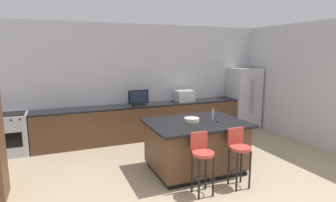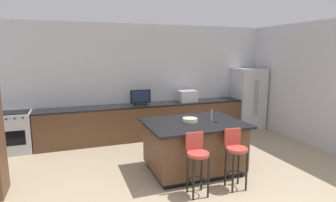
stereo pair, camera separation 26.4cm
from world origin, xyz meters
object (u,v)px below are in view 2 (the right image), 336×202
Objects in this scene: range_oven at (15,132)px; kitchen_island at (194,146)px; refrigerator at (248,99)px; bar_stool_right at (235,154)px; fruit_bowl at (190,120)px; tv_remote at (216,121)px; microwave at (187,96)px; cell_phone at (192,119)px; tv_monitor at (141,98)px; bar_stool_left at (197,159)px.

kitchen_island is at bearing -33.85° from range_oven.
bar_stool_right is at bearing -128.67° from refrigerator.
refrigerator is at bearing 38.18° from kitchen_island.
tv_remote is (0.46, -0.15, -0.02)m from fruit_bowl.
microwave is at bearing 0.02° from range_oven.
cell_phone is at bearing -31.39° from range_oven.
cell_phone is at bearing 51.13° from fruit_bowl.
cell_phone is (0.49, -2.00, -0.13)m from tv_monitor.
kitchen_island is 0.50m from fruit_bowl.
bar_stool_right is at bearing -64.38° from tv_remote.
tv_remote is (-2.38, -2.28, 0.07)m from refrigerator.
refrigerator is at bearing 73.73° from tv_remote.
microwave is (0.86, 2.23, 0.57)m from kitchen_island.
tv_monitor is at bearing 100.55° from fruit_bowl.
fruit_bowl is (-2.84, -2.13, 0.10)m from refrigerator.
cell_phone is (-2.74, -2.01, 0.07)m from refrigerator.
fruit_bowl reaches higher than tv_remote.
bar_stool_left is 3.52× the size of fruit_bowl.
bar_stool_right is 5.74× the size of tv_remote.
microwave reaches higher than range_oven.
kitchen_island is at bearing -163.05° from tv_remote.
bar_stool_left is 1.01m from fruit_bowl.
kitchen_island is at bearing -141.82° from refrigerator.
fruit_bowl is at bearing 117.23° from bar_stool_right.
refrigerator is 3.41× the size of tv_monitor.
microwave is at bearing 69.03° from kitchen_island.
microwave is 3.16m from bar_stool_right.
tv_remote is (3.73, -2.32, 0.49)m from range_oven.
refrigerator is 1.80× the size of bar_stool_right.
range_oven is 2.94m from tv_monitor.
bar_stool_right reaches higher than tv_remote.
cell_phone is at bearing -111.60° from microwave.
fruit_bowl is 0.16m from cell_phone.
refrigerator reaches higher than bar_stool_left.
kitchen_island is 2.31m from tv_monitor.
refrigerator reaches higher than cell_phone.
tv_monitor is 0.53× the size of bar_stool_right.
bar_stool_left is at bearing -111.77° from kitchen_island.
bar_stool_left is (2.99, -3.07, 0.13)m from range_oven.
microwave is at bearing 37.78° from cell_phone.
tv_monitor is at bearing 94.31° from bar_stool_left.
bar_stool_right is (0.68, -0.01, -0.00)m from bar_stool_left.
microwave is 3.20× the size of cell_phone.
fruit_bowl reaches higher than kitchen_island.
refrigerator is at bearing -1.31° from microwave.
kitchen_island reaches higher than range_oven.
bar_stool_left reaches higher than bar_stool_right.
fruit_bowl is 1.85× the size of cell_phone.
tv_monitor is 0.53× the size of bar_stool_left.
range_oven is 4.29m from bar_stool_left.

